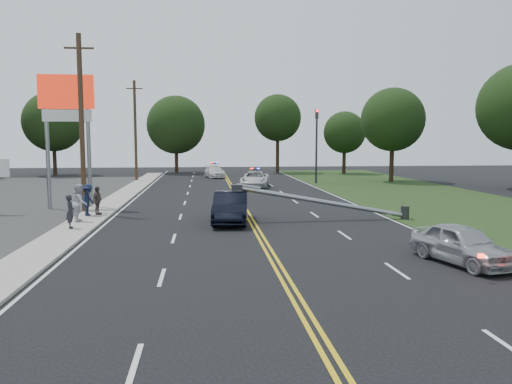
{
  "coord_description": "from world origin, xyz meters",
  "views": [
    {
      "loc": [
        -2.36,
        -17.01,
        4.17
      ],
      "look_at": [
        0.05,
        6.37,
        1.7
      ],
      "focal_mm": 35.0,
      "sensor_mm": 36.0,
      "label": 1
    }
  ],
  "objects": [
    {
      "name": "crashed_sedan",
      "position": [
        -1.09,
        7.88,
        0.78
      ],
      "size": [
        2.07,
        4.86,
        1.56
      ],
      "primitive_type": "imported",
      "rotation": [
        0.0,
        0.0,
        -0.09
      ],
      "color": "black",
      "rests_on": "ground"
    },
    {
      "name": "centerline_yellow",
      "position": [
        0.0,
        10.0,
        0.01
      ],
      "size": [
        0.36,
        80.0,
        0.0
      ],
      "primitive_type": "cube",
      "color": "gold",
      "rests_on": "ground"
    },
    {
      "name": "grass_verge",
      "position": [
        13.5,
        10.0,
        0.01
      ],
      "size": [
        12.0,
        80.0,
        0.01
      ],
      "primitive_type": "cube",
      "color": "black",
      "rests_on": "ground"
    },
    {
      "name": "ground",
      "position": [
        0.0,
        0.0,
        0.0
      ],
      "size": [
        120.0,
        120.0,
        0.0
      ],
      "primitive_type": "plane",
      "color": "black",
      "rests_on": "ground"
    },
    {
      "name": "tree_5",
      "position": [
        -19.83,
        43.5,
        6.24
      ],
      "size": [
        6.9,
        6.9,
        9.69
      ],
      "color": "black",
      "rests_on": "ground"
    },
    {
      "name": "fallen_streetlight",
      "position": [
        4.19,
        8.0,
        0.92
      ],
      "size": [
        9.36,
        0.44,
        1.91
      ],
      "color": "#2D2D30",
      "rests_on": "ground"
    },
    {
      "name": "tree_9",
      "position": [
        16.11,
        30.84,
        6.12
      ],
      "size": [
        6.24,
        6.24,
        9.26
      ],
      "color": "black",
      "rests_on": "ground"
    },
    {
      "name": "emergency_b",
      "position": [
        -1.29,
        38.0,
        0.63
      ],
      "size": [
        2.52,
        4.58,
        1.26
      ],
      "primitive_type": "imported",
      "rotation": [
        0.0,
        0.0,
        0.18
      ],
      "color": "silver",
      "rests_on": "ground"
    },
    {
      "name": "traffic_signal",
      "position": [
        8.3,
        30.0,
        4.21
      ],
      "size": [
        0.28,
        0.41,
        7.05
      ],
      "color": "#2D2D30",
      "rests_on": "ground"
    },
    {
      "name": "emergency_a",
      "position": [
        2.05,
        26.58,
        0.7
      ],
      "size": [
        3.19,
        5.37,
        1.4
      ],
      "primitive_type": "imported",
      "rotation": [
        0.0,
        0.0,
        -0.18
      ],
      "color": "silver",
      "rests_on": "ground"
    },
    {
      "name": "sidewalk",
      "position": [
        -8.4,
        10.0,
        0.06
      ],
      "size": [
        1.8,
        70.0,
        0.12
      ],
      "primitive_type": "cube",
      "color": "#A19D92",
      "rests_on": "ground"
    },
    {
      "name": "utility_pole_mid",
      "position": [
        -9.2,
        12.0,
        5.08
      ],
      "size": [
        1.6,
        0.28,
        10.0
      ],
      "color": "#382619",
      "rests_on": "ground"
    },
    {
      "name": "bystander_d",
      "position": [
        -8.16,
        10.48,
        0.89
      ],
      "size": [
        0.6,
        0.98,
        1.55
      ],
      "primitive_type": "imported",
      "rotation": [
        0.0,
        0.0,
        1.31
      ],
      "color": "#534742",
      "rests_on": "sidewalk"
    },
    {
      "name": "bystander_c",
      "position": [
        -8.59,
        10.2,
        0.97
      ],
      "size": [
        0.83,
        1.2,
        1.7
      ],
      "primitive_type": "imported",
      "rotation": [
        0.0,
        0.0,
        1.38
      ],
      "color": "#161F38",
      "rests_on": "sidewalk"
    },
    {
      "name": "bystander_a",
      "position": [
        -8.51,
        6.34,
        0.9
      ],
      "size": [
        0.51,
        0.65,
        1.55
      ],
      "primitive_type": "imported",
      "rotation": [
        0.0,
        0.0,
        1.85
      ],
      "color": "#222228",
      "rests_on": "sidewalk"
    },
    {
      "name": "bystander_b",
      "position": [
        -8.58,
        8.41,
        1.05
      ],
      "size": [
        0.85,
        1.01,
        1.86
      ],
      "primitive_type": "imported",
      "rotation": [
        0.0,
        0.0,
        1.74
      ],
      "color": "#BAB9BE",
      "rests_on": "sidewalk"
    },
    {
      "name": "utility_pole_far",
      "position": [
        -9.2,
        34.0,
        5.08
      ],
      "size": [
        1.6,
        0.28,
        10.0
      ],
      "color": "#382619",
      "rests_on": "ground"
    },
    {
      "name": "tree_6",
      "position": [
        -5.87,
        46.27,
        6.0
      ],
      "size": [
        7.23,
        7.23,
        9.63
      ],
      "color": "black",
      "rests_on": "ground"
    },
    {
      "name": "waiting_sedan",
      "position": [
        6.22,
        -1.33,
        0.67
      ],
      "size": [
        2.54,
        4.23,
        1.35
      ],
      "primitive_type": "imported",
      "rotation": [
        0.0,
        0.0,
        0.26
      ],
      "color": "#A0A2A7",
      "rests_on": "ground"
    },
    {
      "name": "tree_8",
      "position": [
        14.69,
        42.84,
        5.05
      ],
      "size": [
        5.11,
        5.11,
        7.62
      ],
      "color": "black",
      "rests_on": "ground"
    },
    {
      "name": "pylon_sign",
      "position": [
        -10.5,
        14.0,
        6.0
      ],
      "size": [
        3.2,
        0.35,
        8.0
      ],
      "color": "gray",
      "rests_on": "ground"
    },
    {
      "name": "tree_7",
      "position": [
        6.82,
        45.49,
        6.88
      ],
      "size": [
        5.88,
        5.88,
        9.83
      ],
      "color": "black",
      "rests_on": "ground"
    }
  ]
}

